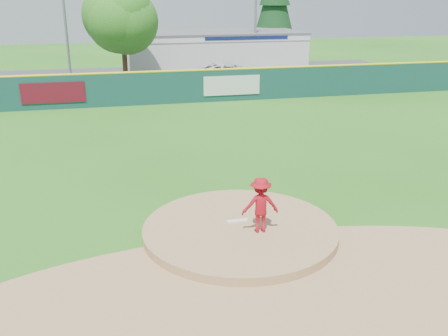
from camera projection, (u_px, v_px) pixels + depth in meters
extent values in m
plane|color=#286B19|center=(240.00, 234.00, 14.16)|extent=(120.00, 120.00, 0.00)
cylinder|color=#9E774C|center=(240.00, 234.00, 14.16)|extent=(5.50, 5.50, 0.50)
cube|color=white|center=(237.00, 221.00, 14.35)|extent=(0.60, 0.15, 0.04)
cylinder|color=#9E774C|center=(274.00, 292.00, 11.41)|extent=(15.40, 15.40, 0.01)
cube|color=#38383A|center=(151.00, 80.00, 38.96)|extent=(44.00, 16.00, 0.02)
imported|color=#A30E1A|center=(260.00, 205.00, 13.53)|extent=(1.05, 0.65, 1.56)
imported|color=silver|center=(230.00, 72.00, 38.16)|extent=(5.50, 2.93, 1.47)
cube|color=silver|center=(213.00, 51.00, 44.32)|extent=(15.00, 8.00, 3.20)
cube|color=white|center=(223.00, 38.00, 40.16)|extent=(15.00, 0.06, 0.55)
cube|color=#0F194C|center=(247.00, 38.00, 40.55)|extent=(7.00, 0.03, 0.28)
cube|color=#59595B|center=(213.00, 32.00, 43.77)|extent=(15.20, 8.20, 0.12)
cube|color=#5B0D1A|center=(53.00, 93.00, 28.90)|extent=(3.60, 0.04, 1.20)
cube|color=silver|center=(232.00, 85.00, 31.20)|extent=(3.60, 0.04, 1.20)
cube|color=#123B37|center=(164.00, 88.00, 30.37)|extent=(40.00, 0.10, 2.00)
cylinder|color=yellow|center=(164.00, 71.00, 30.03)|extent=(40.00, 0.14, 0.14)
cylinder|color=#382314|center=(125.00, 68.00, 36.27)|extent=(0.36, 0.36, 2.60)
sphere|color=#387F23|center=(122.00, 22.00, 35.18)|extent=(5.60, 5.60, 5.60)
cylinder|color=#382314|center=(273.00, 53.00, 49.76)|extent=(0.40, 0.40, 1.60)
cone|color=#113A16|center=(275.00, 3.00, 48.19)|extent=(4.40, 4.40, 7.90)
cylinder|color=gray|center=(64.00, 7.00, 35.85)|extent=(0.20, 0.20, 11.00)
cylinder|color=gray|center=(256.00, 12.00, 41.08)|extent=(0.20, 0.20, 10.00)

